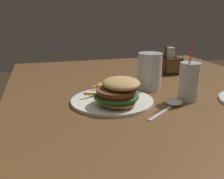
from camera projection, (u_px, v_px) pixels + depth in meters
dining_table at (163, 122)px, 0.95m from camera, size 1.55×1.10×0.75m
meal_plate_near at (115, 95)px, 0.84m from camera, size 0.28×0.27×0.10m
beer_glass at (150, 72)px, 1.01m from camera, size 0.09×0.09×0.14m
juice_glass at (189, 83)px, 0.88m from camera, size 0.07×0.07×0.19m
spoon at (174, 103)px, 0.84m from camera, size 0.14×0.17×0.02m
condiment_caddy at (168, 63)px, 1.28m from camera, size 0.12×0.09×0.13m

